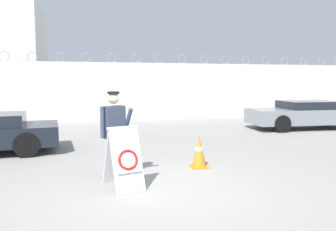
{
  "coord_description": "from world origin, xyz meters",
  "views": [
    {
      "loc": [
        -1.38,
        -5.95,
        2.06
      ],
      "look_at": [
        0.75,
        2.37,
        1.16
      ],
      "focal_mm": 35.0,
      "sensor_mm": 36.0,
      "label": 1
    }
  ],
  "objects_px": {
    "barricade_sign": "(124,158)",
    "security_guard": "(114,130)",
    "traffic_cone_near": "(199,151)",
    "parked_car_far_side": "(304,114)"
  },
  "relations": [
    {
      "from": "barricade_sign",
      "to": "security_guard",
      "type": "bearing_deg",
      "value": 85.15
    },
    {
      "from": "security_guard",
      "to": "parked_car_far_side",
      "type": "bearing_deg",
      "value": 2.91
    },
    {
      "from": "traffic_cone_near",
      "to": "parked_car_far_side",
      "type": "xyz_separation_m",
      "value": [
        6.59,
        4.97,
        0.24
      ]
    },
    {
      "from": "barricade_sign",
      "to": "traffic_cone_near",
      "type": "height_order",
      "value": "barricade_sign"
    },
    {
      "from": "barricade_sign",
      "to": "security_guard",
      "type": "xyz_separation_m",
      "value": [
        -0.12,
        0.69,
        0.45
      ]
    },
    {
      "from": "security_guard",
      "to": "parked_car_far_side",
      "type": "xyz_separation_m",
      "value": [
        8.63,
        5.36,
        -0.41
      ]
    },
    {
      "from": "barricade_sign",
      "to": "traffic_cone_near",
      "type": "relative_size",
      "value": 1.53
    },
    {
      "from": "security_guard",
      "to": "traffic_cone_near",
      "type": "bearing_deg",
      "value": -18.16
    },
    {
      "from": "barricade_sign",
      "to": "parked_car_far_side",
      "type": "bearing_deg",
      "value": 20.83
    },
    {
      "from": "security_guard",
      "to": "traffic_cone_near",
      "type": "height_order",
      "value": "security_guard"
    }
  ]
}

